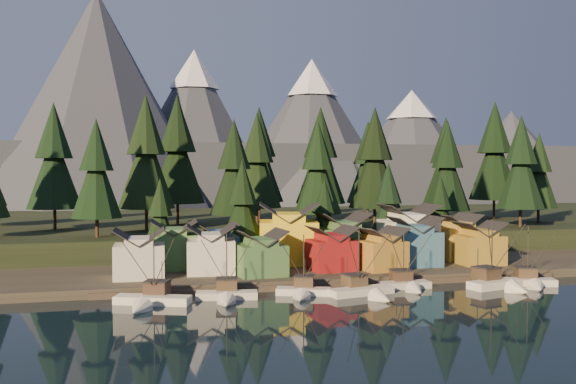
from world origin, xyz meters
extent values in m
plane|color=black|center=(0.00, 0.00, 0.00)|extent=(500.00, 500.00, 0.00)
cube|color=#332D25|center=(0.00, 40.00, 0.75)|extent=(400.00, 50.00, 1.50)
cube|color=black|center=(0.00, 90.00, 3.00)|extent=(420.00, 100.00, 6.00)
cube|color=#4E4238|center=(0.00, 16.50, 0.50)|extent=(80.00, 4.00, 1.00)
cube|color=#424855|center=(0.00, 240.00, 15.00)|extent=(560.00, 160.00, 30.00)
cone|color=#424855|center=(-45.00, 180.00, 45.00)|extent=(100.00, 100.00, 90.00)
cone|color=#424855|center=(-5.00, 198.00, 36.00)|extent=(80.00, 80.00, 72.00)
cone|color=white|center=(-5.00, 198.00, 63.36)|extent=(22.40, 22.40, 17.28)
cone|color=#424855|center=(45.00, 186.00, 34.00)|extent=(84.00, 84.00, 68.00)
cone|color=white|center=(45.00, 186.00, 59.84)|extent=(23.52, 23.52, 16.32)
cone|color=#424855|center=(100.00, 202.00, 29.00)|extent=(92.00, 92.00, 58.00)
cone|color=white|center=(100.00, 202.00, 51.04)|extent=(25.76, 25.76, 13.92)
cone|color=#424855|center=(160.00, 210.00, 25.00)|extent=(88.00, 88.00, 50.00)
cube|color=white|center=(-30.70, 9.61, 0.36)|extent=(11.40, 6.91, 1.66)
cone|color=white|center=(-32.91, 3.97, 0.36)|extent=(4.27, 4.64, 3.11)
cube|color=black|center=(-30.70, 9.61, -0.26)|extent=(11.67, 7.06, 0.36)
cube|color=#453024|center=(-29.96, 11.49, 1.97)|extent=(4.22, 4.10, 1.86)
cube|color=#292727|center=(-29.96, 11.49, 3.00)|extent=(4.49, 4.37, 0.21)
cylinder|color=black|center=(-30.45, 10.24, 5.80)|extent=(0.19, 0.19, 9.32)
cylinder|color=black|center=(-29.13, 13.62, 3.42)|extent=(0.14, 0.14, 4.56)
cube|color=silver|center=(-19.67, 10.65, 0.34)|extent=(9.57, 4.35, 1.56)
cone|color=silver|center=(-20.47, 5.66, 0.34)|extent=(3.39, 3.57, 2.93)
cube|color=black|center=(-19.67, 10.65, -0.24)|extent=(9.80, 4.44, 0.34)
cube|color=#4D3C29|center=(-19.40, 12.32, 1.86)|extent=(3.55, 3.39, 1.76)
cube|color=#292727|center=(-19.40, 12.32, 2.83)|extent=(3.77, 3.61, 0.20)
cylinder|color=black|center=(-19.58, 11.21, 5.47)|extent=(0.18, 0.18, 8.79)
cylinder|color=black|center=(-19.10, 14.21, 3.22)|extent=(0.14, 0.14, 4.30)
cube|color=silver|center=(-7.57, 10.88, 0.33)|extent=(8.87, 5.51, 1.49)
cone|color=silver|center=(-9.16, 6.53, 0.33)|extent=(3.61, 3.66, 2.79)
cube|color=black|center=(-7.57, 10.88, -0.23)|extent=(9.08, 5.62, 0.33)
cube|color=#4C3928|center=(-7.04, 12.32, 1.77)|extent=(3.75, 3.64, 1.67)
cube|color=#292727|center=(-7.04, 12.32, 2.70)|extent=(3.99, 3.88, 0.19)
cylinder|color=black|center=(-7.39, 11.36, 5.20)|extent=(0.17, 0.17, 8.36)
cylinder|color=black|center=(-6.44, 13.96, 3.07)|extent=(0.13, 0.13, 4.09)
cube|color=white|center=(1.16, 8.58, 0.35)|extent=(11.00, 5.25, 1.60)
cone|color=white|center=(2.43, 2.91, 0.35)|extent=(3.72, 4.19, 3.00)
cube|color=black|center=(1.16, 8.58, -0.25)|extent=(11.26, 5.35, 0.35)
cube|color=brown|center=(0.73, 10.47, 1.90)|extent=(3.78, 3.63, 1.80)
cube|color=#292727|center=(0.73, 10.47, 2.90)|extent=(4.02, 3.87, 0.20)
cylinder|color=black|center=(1.02, 9.21, 5.61)|extent=(0.18, 0.18, 9.01)
cylinder|color=black|center=(0.25, 12.62, 3.30)|extent=(0.14, 0.14, 4.41)
cube|color=beige|center=(10.12, 12.03, 0.34)|extent=(8.36, 2.91, 1.55)
cone|color=beige|center=(10.11, 7.44, 0.34)|extent=(2.90, 2.86, 2.90)
cube|color=black|center=(10.12, 12.03, -0.24)|extent=(8.56, 2.96, 0.34)
cube|color=#4A3727|center=(10.12, 13.55, 1.84)|extent=(3.10, 2.91, 1.74)
cube|color=#292727|center=(10.12, 13.55, 2.80)|extent=(3.29, 3.10, 0.19)
cylinder|color=black|center=(10.12, 12.53, 5.41)|extent=(0.17, 0.17, 8.70)
cylinder|color=black|center=(10.12, 15.29, 3.19)|extent=(0.14, 0.14, 4.25)
cube|color=white|center=(24.51, 8.55, 0.39)|extent=(9.94, 5.74, 1.79)
cone|color=white|center=(25.88, 3.59, 0.39)|extent=(4.09, 3.98, 3.36)
cube|color=black|center=(24.51, 8.55, -0.28)|extent=(10.18, 5.85, 0.39)
cube|color=#473626|center=(24.05, 10.21, 2.13)|extent=(4.35, 4.19, 2.02)
cube|color=#292727|center=(24.05, 10.21, 3.25)|extent=(4.63, 4.47, 0.22)
cylinder|color=black|center=(24.35, 9.10, 6.27)|extent=(0.20, 0.20, 10.08)
cylinder|color=black|center=(23.53, 12.08, 3.70)|extent=(0.16, 0.16, 4.93)
cube|color=silver|center=(31.53, 9.35, 0.34)|extent=(9.24, 5.49, 1.58)
cone|color=silver|center=(30.06, 4.78, 0.34)|extent=(3.73, 3.75, 2.95)
cube|color=black|center=(31.53, 9.35, -0.25)|extent=(9.46, 5.60, 0.34)
cube|color=brown|center=(32.02, 10.88, 1.87)|extent=(3.90, 3.78, 1.77)
cube|color=#292727|center=(32.02, 10.88, 2.86)|extent=(4.15, 4.02, 0.20)
cylinder|color=black|center=(31.69, 9.86, 5.51)|extent=(0.18, 0.18, 8.86)
cylinder|color=black|center=(32.58, 12.60, 3.25)|extent=(0.14, 0.14, 4.33)
cube|color=beige|center=(-32.28, 23.96, 4.32)|extent=(8.53, 7.56, 5.63)
cube|color=beige|center=(-32.28, 23.96, 7.70)|extent=(4.84, 7.24, 1.15)
cube|color=silver|center=(-20.11, 25.86, 4.44)|extent=(8.87, 8.07, 5.88)
cube|color=silver|center=(-20.11, 25.86, 7.94)|extent=(5.21, 7.53, 1.15)
cube|color=#43703C|center=(-12.13, 21.75, 4.14)|extent=(8.45, 7.96, 5.28)
cube|color=#43703C|center=(-12.13, 21.75, 7.32)|extent=(4.89, 7.55, 1.11)
cube|color=maroon|center=(1.39, 24.15, 4.23)|extent=(8.26, 7.42, 5.45)
cube|color=maroon|center=(1.39, 24.15, 7.48)|extent=(4.78, 7.00, 1.09)
cube|color=#A87B2B|center=(10.15, 22.47, 4.15)|extent=(8.43, 8.43, 5.30)
cube|color=#A87B2B|center=(10.15, 22.47, 7.31)|extent=(5.11, 7.79, 1.04)
cube|color=#376582|center=(18.14, 25.58, 4.74)|extent=(9.03, 7.69, 6.47)
cube|color=#376582|center=(18.14, 25.58, 8.57)|extent=(5.08, 7.41, 1.23)
cube|color=olive|center=(30.96, 24.31, 4.27)|extent=(8.18, 7.18, 5.55)
cube|color=olive|center=(30.96, 24.31, 7.60)|extent=(4.54, 6.99, 1.13)
cube|color=#447841|center=(-25.93, 32.50, 4.66)|extent=(8.62, 7.78, 6.32)
cube|color=#447841|center=(-25.93, 32.50, 8.38)|extent=(4.96, 7.38, 1.14)
cube|color=#396287|center=(-18.14, 32.08, 4.43)|extent=(7.33, 6.88, 5.87)
cube|color=#396287|center=(-18.14, 32.08, 7.86)|extent=(4.08, 6.70, 1.02)
cube|color=yellow|center=(-4.25, 33.44, 5.61)|extent=(12.65, 11.38, 8.22)
cube|color=yellow|center=(-4.25, 33.44, 10.47)|extent=(7.78, 10.18, 1.54)
cube|color=#49733E|center=(6.29, 32.80, 4.87)|extent=(9.69, 8.05, 6.73)
cube|color=#49733E|center=(6.29, 32.80, 8.89)|extent=(5.40, 7.80, 1.34)
cube|color=white|center=(20.35, 33.06, 5.45)|extent=(10.75, 9.70, 7.91)
cube|color=white|center=(20.35, 33.06, 10.11)|extent=(6.18, 9.21, 1.43)
cube|color=#AA8B3C|center=(29.79, 31.39, 4.78)|extent=(9.10, 8.68, 6.57)
cube|color=#AA8B3C|center=(29.79, 31.39, 8.62)|extent=(5.48, 8.00, 1.14)
cylinder|color=#332319|center=(-50.00, 68.00, 8.52)|extent=(0.70, 0.70, 5.05)
cone|color=black|center=(-50.00, 68.00, 19.46)|extent=(12.34, 12.34, 17.39)
cone|color=black|center=(-50.00, 68.00, 28.44)|extent=(8.41, 8.41, 12.62)
cylinder|color=#332319|center=(-40.00, 48.00, 8.09)|extent=(0.70, 0.70, 4.18)
cone|color=black|center=(-40.00, 48.00, 17.14)|extent=(10.21, 10.21, 14.39)
cone|color=black|center=(-40.00, 48.00, 24.56)|extent=(6.96, 6.96, 10.44)
cylinder|color=#332319|center=(-30.00, 60.00, 8.65)|extent=(0.70, 0.70, 5.30)
cone|color=black|center=(-30.00, 60.00, 20.14)|extent=(12.96, 12.96, 18.26)
cone|color=black|center=(-30.00, 60.00, 29.56)|extent=(8.84, 8.84, 13.25)
cylinder|color=#332319|center=(-22.00, 75.00, 8.81)|extent=(0.70, 0.70, 5.62)
cone|color=black|center=(-22.00, 75.00, 20.98)|extent=(13.74, 13.74, 19.35)
cone|color=black|center=(-22.00, 75.00, 30.97)|extent=(9.37, 9.37, 14.05)
cylinder|color=#332319|center=(-12.00, 50.00, 8.14)|extent=(0.70, 0.70, 4.28)
cone|color=black|center=(-12.00, 50.00, 17.41)|extent=(10.46, 10.46, 14.74)
cone|color=black|center=(-12.00, 50.00, 25.01)|extent=(7.13, 7.13, 10.69)
cylinder|color=#332319|center=(-4.00, 65.00, 8.39)|extent=(0.70, 0.70, 4.77)
cone|color=black|center=(-4.00, 65.00, 18.73)|extent=(11.67, 11.67, 16.45)
cone|color=black|center=(-4.00, 65.00, 27.22)|extent=(7.96, 7.96, 11.94)
cylinder|color=#332319|center=(6.00, 48.00, 8.12)|extent=(0.70, 0.70, 4.25)
cone|color=black|center=(6.00, 48.00, 17.33)|extent=(10.39, 10.39, 14.64)
cone|color=black|center=(6.00, 48.00, 24.88)|extent=(7.08, 7.08, 10.62)
cylinder|color=#332319|center=(14.00, 72.00, 8.60)|extent=(0.70, 0.70, 5.21)
cone|color=black|center=(14.00, 72.00, 19.89)|extent=(12.73, 12.73, 17.94)
cone|color=black|center=(14.00, 72.00, 29.15)|extent=(8.68, 8.68, 13.02)
cylinder|color=#332319|center=(22.00, 55.00, 8.48)|extent=(0.70, 0.70, 4.95)
cone|color=black|center=(22.00, 55.00, 19.20)|extent=(12.10, 12.10, 17.05)
cone|color=black|center=(22.00, 55.00, 28.00)|extent=(8.25, 8.25, 12.38)
cylinder|color=#332319|center=(30.00, 80.00, 8.37)|extent=(0.70, 0.70, 4.73)
cone|color=black|center=(30.00, 80.00, 18.62)|extent=(11.57, 11.57, 16.30)
cone|color=black|center=(30.00, 80.00, 27.03)|extent=(7.89, 7.89, 11.83)
cylinder|color=#332319|center=(38.00, 50.00, 8.19)|extent=(0.70, 0.70, 4.37)
cone|color=black|center=(38.00, 50.00, 17.66)|extent=(10.68, 10.68, 15.06)
cone|color=black|center=(38.00, 50.00, 25.43)|extent=(7.28, 7.28, 10.93)
cylinder|color=#332319|center=(46.00, 66.00, 8.39)|extent=(0.70, 0.70, 4.79)
cone|color=black|center=(46.00, 66.00, 18.77)|extent=(11.70, 11.70, 16.49)
cone|color=black|center=(46.00, 66.00, 27.28)|extent=(7.98, 7.98, 11.97)
cylinder|color=#332319|center=(56.00, 48.00, 8.32)|extent=(0.70, 0.70, 4.64)
cone|color=black|center=(56.00, 48.00, 18.38)|extent=(11.35, 11.35, 16.00)
cone|color=black|center=(56.00, 48.00, 26.64)|extent=(7.74, 7.74, 11.61)
cylinder|color=#332319|center=(64.00, 72.00, 8.84)|extent=(0.70, 0.70, 5.68)
cone|color=black|center=(64.00, 72.00, 21.14)|extent=(13.88, 13.88, 19.56)
cone|color=black|center=(64.00, 72.00, 31.23)|extent=(9.46, 9.46, 14.19)
cylinder|color=#332319|center=(0.00, 82.00, 8.66)|extent=(0.70, 0.70, 5.32)
cone|color=black|center=(0.00, 82.00, 20.18)|extent=(13.00, 13.00, 18.32)
cone|color=black|center=(0.00, 82.00, 29.64)|extent=(8.86, 8.86, 13.30)
cylinder|color=#332319|center=(68.00, 58.00, 8.03)|extent=(0.70, 0.70, 4.05)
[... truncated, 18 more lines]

